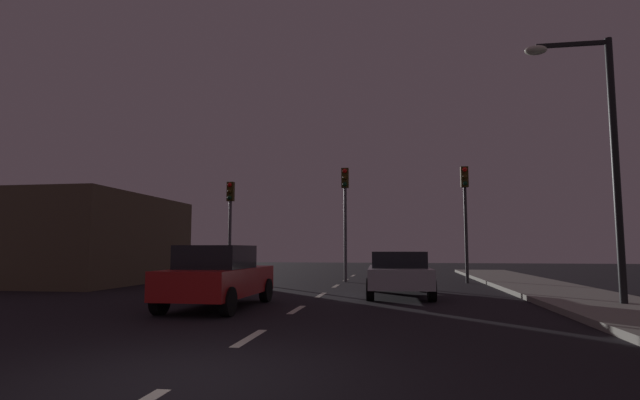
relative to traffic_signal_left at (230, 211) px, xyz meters
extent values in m
plane|color=black|center=(5.26, -9.45, -3.23)|extent=(80.00, 80.00, 0.00)
cube|color=gray|center=(12.76, -9.45, -3.15)|extent=(3.00, 40.00, 0.15)
cube|color=silver|center=(5.26, -13.85, -3.22)|extent=(0.16, 1.60, 0.01)
cube|color=silver|center=(5.26, -10.05, -3.22)|extent=(0.16, 1.60, 0.01)
cube|color=silver|center=(5.26, -6.25, -3.22)|extent=(0.16, 1.60, 0.01)
cube|color=silver|center=(5.26, -2.45, -3.22)|extent=(0.16, 1.60, 0.01)
cube|color=silver|center=(5.26, 1.35, -3.22)|extent=(0.16, 1.60, 0.01)
cube|color=silver|center=(5.26, 5.15, -3.22)|extent=(0.16, 1.60, 0.01)
cylinder|color=#4C4C51|center=(0.00, 0.02, -0.94)|extent=(0.14, 0.14, 4.58)
cube|color=#382D0C|center=(0.00, 0.02, 0.90)|extent=(0.32, 0.24, 0.90)
sphere|color=red|center=(0.00, -0.14, 1.20)|extent=(0.20, 0.20, 0.20)
sphere|color=#3F2D0C|center=(0.00, -0.14, 0.90)|extent=(0.20, 0.20, 0.20)
sphere|color=#0C3319|center=(0.00, -0.14, 0.60)|extent=(0.20, 0.20, 0.20)
cylinder|color=#4C4C51|center=(5.39, 0.02, -0.68)|extent=(0.14, 0.14, 5.10)
cube|color=#382D0C|center=(5.39, 0.02, 1.42)|extent=(0.32, 0.24, 0.90)
sphere|color=red|center=(5.39, -0.14, 1.72)|extent=(0.20, 0.20, 0.20)
sphere|color=#3F2D0C|center=(5.39, -0.14, 1.42)|extent=(0.20, 0.20, 0.20)
sphere|color=#0C3319|center=(5.39, -0.14, 1.12)|extent=(0.20, 0.20, 0.20)
cylinder|color=#2D2D30|center=(10.61, 0.02, -0.71)|extent=(0.14, 0.14, 5.03)
cube|color=#382D0C|center=(10.61, 0.02, 1.35)|extent=(0.32, 0.24, 0.90)
sphere|color=red|center=(10.61, -0.14, 1.65)|extent=(0.20, 0.20, 0.20)
sphere|color=#3F2D0C|center=(10.61, -0.14, 1.35)|extent=(0.20, 0.20, 0.20)
sphere|color=#0C3319|center=(10.61, -0.14, 1.05)|extent=(0.20, 0.20, 0.20)
cube|color=silver|center=(7.70, -6.16, -2.62)|extent=(1.98, 4.26, 0.57)
cube|color=black|center=(7.71, -6.37, -2.09)|extent=(1.68, 1.94, 0.49)
cylinder|color=black|center=(6.79, -4.64, -2.91)|extent=(0.24, 0.65, 0.64)
cylinder|color=black|center=(8.50, -4.58, -2.91)|extent=(0.24, 0.65, 0.64)
cylinder|color=black|center=(6.90, -7.73, -2.91)|extent=(0.24, 0.65, 0.64)
cylinder|color=black|center=(8.61, -7.67, -2.91)|extent=(0.24, 0.65, 0.64)
cube|color=#B21919|center=(3.25, -9.97, -2.58)|extent=(1.77, 4.09, 0.66)
cube|color=black|center=(3.25, -10.17, -1.96)|extent=(1.53, 1.85, 0.57)
cylinder|color=black|center=(2.48, -8.47, -2.91)|extent=(0.23, 0.64, 0.64)
cylinder|color=black|center=(4.07, -8.49, -2.91)|extent=(0.23, 0.64, 0.64)
cylinder|color=black|center=(2.43, -11.44, -2.91)|extent=(0.23, 0.64, 0.64)
cylinder|color=black|center=(4.02, -11.46, -2.91)|extent=(0.23, 0.64, 0.64)
cylinder|color=black|center=(13.06, -8.82, 0.17)|extent=(0.18, 0.18, 6.79)
cube|color=black|center=(12.18, -8.82, 3.47)|extent=(1.75, 0.10, 0.10)
ellipsoid|color=silver|center=(11.31, -8.82, 3.37)|extent=(0.56, 0.36, 0.24)
cube|color=brown|center=(-4.94, -2.24, -1.36)|extent=(4.39, 8.35, 3.73)
camera|label=1|loc=(7.68, -21.80, -1.77)|focal=27.50mm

